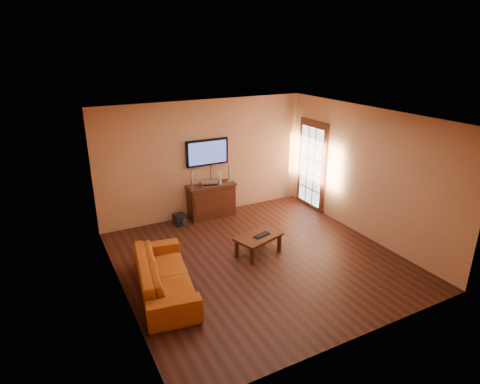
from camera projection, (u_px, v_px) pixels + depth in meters
ground_plane at (259, 259)px, 7.61m from camera, size 5.00×5.00×0.00m
room_walls at (243, 166)px, 7.54m from camera, size 5.00×5.00×5.00m
french_door at (312, 166)px, 9.72m from camera, size 0.07×1.02×2.22m
media_console at (212, 200)px, 9.38m from camera, size 1.14×0.44×0.79m
television at (207, 152)px, 9.13m from camera, size 1.03×0.08×0.61m
coffee_table at (258, 238)px, 7.69m from camera, size 1.00×0.76×0.40m
sofa at (164, 269)px, 6.52m from camera, size 0.92×2.13×0.81m
speaker_left at (191, 180)px, 8.98m from camera, size 0.11×0.11×0.39m
speaker_right at (229, 174)px, 9.40m from camera, size 0.11×0.11×0.40m
av_receiver at (209, 183)px, 9.21m from camera, size 0.45×0.38×0.09m
game_console at (220, 178)px, 9.29m from camera, size 0.11×0.18×0.24m
subwoofer at (180, 219)px, 9.04m from camera, size 0.28×0.28×0.25m
bottle at (185, 223)px, 8.93m from camera, size 0.07×0.07×0.21m
keyboard at (262, 235)px, 7.67m from camera, size 0.38×0.23×0.02m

